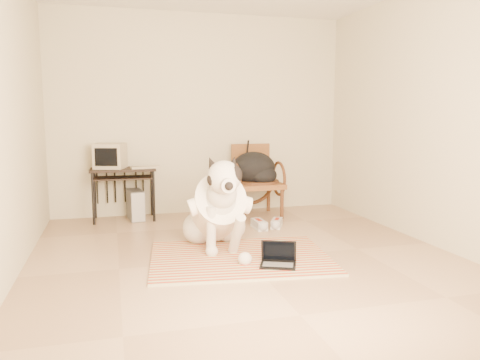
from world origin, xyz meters
name	(u,v)px	position (x,y,z in m)	size (l,w,h in m)	color
floor	(246,258)	(0.00, 0.00, 0.00)	(4.50, 4.50, 0.00)	tan
wall_back	(201,115)	(0.00, 2.25, 1.35)	(4.50, 4.50, 0.00)	beige
wall_front	(386,115)	(0.00, -2.25, 1.35)	(4.50, 4.50, 0.00)	beige
wall_left	(6,115)	(-2.00, 0.00, 1.35)	(4.50, 4.50, 0.00)	beige
wall_right	(434,115)	(2.00, 0.00, 1.35)	(4.50, 4.50, 0.00)	beige
rug	(240,257)	(-0.06, 0.01, 0.01)	(1.81, 1.47, 0.02)	red
dog	(218,210)	(-0.18, 0.40, 0.40)	(0.67, 1.41, 1.01)	silver
laptop	(278,259)	(0.20, -0.32, 0.07)	(0.38, 0.33, 0.22)	black
computer_desk	(123,176)	(-1.07, 1.98, 0.58)	(0.81, 0.46, 0.67)	black
crt_monitor	(110,156)	(-1.22, 2.04, 0.83)	(0.44, 0.42, 0.32)	tan
desk_keyboard	(145,167)	(-0.79, 1.92, 0.68)	(0.37, 0.14, 0.02)	tan
pc_tower	(135,205)	(-0.92, 1.98, 0.19)	(0.22, 0.43, 0.39)	#535356
rattan_chair	(255,180)	(0.65, 1.82, 0.48)	(0.64, 0.62, 0.95)	brown
backpack	(255,169)	(0.63, 1.75, 0.64)	(0.58, 0.51, 0.43)	black
sneaker_left	(259,225)	(0.47, 1.08, 0.05)	(0.13, 0.31, 0.11)	silver
sneaker_right	(277,223)	(0.70, 1.10, 0.04)	(0.23, 0.30, 0.10)	silver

